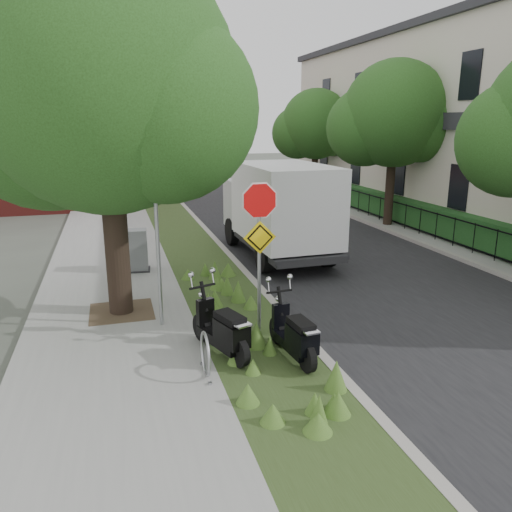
{
  "coord_description": "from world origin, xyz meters",
  "views": [
    {
      "loc": [
        -4.02,
        -8.21,
        4.28
      ],
      "look_at": [
        -0.94,
        2.4,
        1.3
      ],
      "focal_mm": 35.0,
      "sensor_mm": 36.0,
      "label": 1
    }
  ],
  "objects_px": {
    "scooter_near": "(225,335)",
    "box_truck": "(279,206)",
    "sign_assembly": "(260,229)",
    "utility_cabinet": "(133,251)",
    "scooter_far": "(296,340)"
  },
  "relations": [
    {
      "from": "scooter_near",
      "to": "box_truck",
      "type": "relative_size",
      "value": 0.31
    },
    {
      "from": "sign_assembly",
      "to": "scooter_near",
      "type": "bearing_deg",
      "value": -142.89
    },
    {
      "from": "box_truck",
      "to": "utility_cabinet",
      "type": "height_order",
      "value": "box_truck"
    },
    {
      "from": "box_truck",
      "to": "scooter_far",
      "type": "bearing_deg",
      "value": -106.2
    },
    {
      "from": "sign_assembly",
      "to": "scooter_near",
      "type": "xyz_separation_m",
      "value": [
        -0.83,
        -0.63,
        -1.78
      ]
    },
    {
      "from": "sign_assembly",
      "to": "box_truck",
      "type": "xyz_separation_m",
      "value": [
        2.47,
        6.16,
        -0.64
      ]
    },
    {
      "from": "sign_assembly",
      "to": "utility_cabinet",
      "type": "relative_size",
      "value": 2.68
    },
    {
      "from": "scooter_far",
      "to": "utility_cabinet",
      "type": "distance_m",
      "value": 7.06
    },
    {
      "from": "sign_assembly",
      "to": "scooter_far",
      "type": "relative_size",
      "value": 1.83
    },
    {
      "from": "sign_assembly",
      "to": "scooter_near",
      "type": "height_order",
      "value": "sign_assembly"
    },
    {
      "from": "scooter_far",
      "to": "box_truck",
      "type": "bearing_deg",
      "value": 73.8
    },
    {
      "from": "scooter_near",
      "to": "scooter_far",
      "type": "distance_m",
      "value": 1.29
    },
    {
      "from": "utility_cabinet",
      "to": "box_truck",
      "type": "bearing_deg",
      "value": 8.75
    },
    {
      "from": "sign_assembly",
      "to": "box_truck",
      "type": "bearing_deg",
      "value": 68.16
    },
    {
      "from": "scooter_near",
      "to": "box_truck",
      "type": "bearing_deg",
      "value": 64.07
    }
  ]
}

